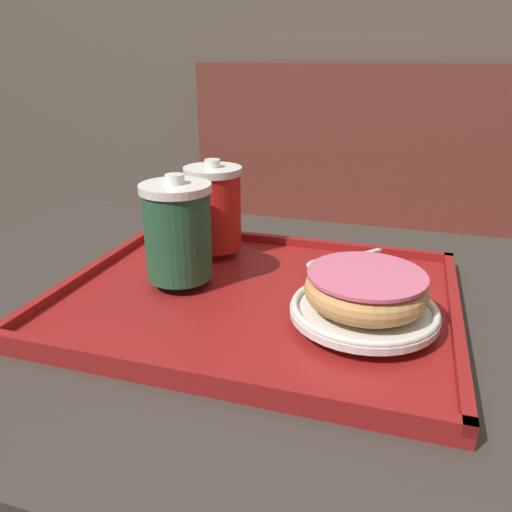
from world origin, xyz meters
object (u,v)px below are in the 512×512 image
(spoon, at_px, (328,262))
(coffee_cup_front, at_px, (178,231))
(donut_chocolate_glazed, at_px, (366,288))
(coffee_cup_rear, at_px, (214,207))

(spoon, bearing_deg, coffee_cup_front, -22.08)
(coffee_cup_front, bearing_deg, spoon, 27.47)
(donut_chocolate_glazed, bearing_deg, coffee_cup_front, 171.15)
(donut_chocolate_glazed, xyz_separation_m, spoon, (-0.06, 0.13, -0.03))
(coffee_cup_rear, distance_m, donut_chocolate_glazed, 0.28)
(coffee_cup_front, relative_size, spoon, 1.20)
(coffee_cup_front, height_order, spoon, coffee_cup_front)
(coffee_cup_front, distance_m, spoon, 0.21)
(spoon, bearing_deg, coffee_cup_rear, -56.80)
(coffee_cup_rear, distance_m, spoon, 0.18)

